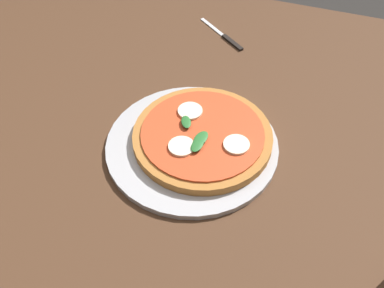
{
  "coord_description": "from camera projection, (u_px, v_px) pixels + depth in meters",
  "views": [
    {
      "loc": [
        0.3,
        -0.58,
        1.42
      ],
      "look_at": [
        0.11,
        -0.03,
        0.78
      ],
      "focal_mm": 41.9,
      "sensor_mm": 36.0,
      "label": 1
    }
  ],
  "objects": [
    {
      "name": "ground_plane",
      "position": [
        163.0,
        287.0,
        1.49
      ],
      "size": [
        6.0,
        6.0,
        0.0
      ],
      "primitive_type": "plane",
      "color": "#2D2B28"
    },
    {
      "name": "dining_table",
      "position": [
        149.0,
        155.0,
        0.99
      ],
      "size": [
        1.25,
        1.12,
        0.77
      ],
      "color": "#4C301E",
      "rests_on": "ground_plane"
    },
    {
      "name": "pizza",
      "position": [
        202.0,
        136.0,
        0.86
      ],
      "size": [
        0.27,
        0.27,
        0.03
      ],
      "color": "#B27033",
      "rests_on": "serving_tray"
    },
    {
      "name": "serving_tray",
      "position": [
        192.0,
        145.0,
        0.87
      ],
      "size": [
        0.33,
        0.33,
        0.01
      ],
      "primitive_type": "cylinder",
      "color": "#B2B2B7",
      "rests_on": "dining_table"
    },
    {
      "name": "knife",
      "position": [
        226.0,
        38.0,
        1.11
      ],
      "size": [
        0.14,
        0.11,
        0.01
      ],
      "color": "black",
      "rests_on": "dining_table"
    }
  ]
}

